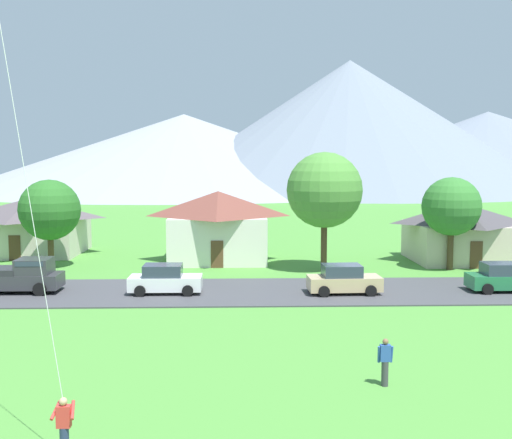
% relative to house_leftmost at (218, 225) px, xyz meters
% --- Properties ---
extents(road_strip, '(160.00, 7.71, 0.08)m').
position_rel_house_leftmost_xyz_m(road_strip, '(2.58, -11.37, -2.78)').
color(road_strip, '#424247').
rests_on(road_strip, ground).
extents(mountain_central_ridge, '(123.02, 123.02, 22.37)m').
position_rel_house_leftmost_xyz_m(mountain_central_ridge, '(76.43, 135.90, 8.36)').
color(mountain_central_ridge, slate).
rests_on(mountain_central_ridge, ground).
extents(mountain_east_ridge, '(104.53, 104.53, 33.86)m').
position_rel_house_leftmost_xyz_m(mountain_east_ridge, '(30.93, 114.91, 14.11)').
color(mountain_east_ridge, slate).
rests_on(mountain_east_ridge, ground).
extents(mountain_far_east_ridge, '(118.79, 118.79, 20.22)m').
position_rel_house_leftmost_xyz_m(mountain_far_east_ridge, '(-12.89, 120.24, 7.29)').
color(mountain_far_east_ridge, '#8E939E').
rests_on(mountain_far_east_ridge, ground).
extents(house_leftmost, '(7.93, 6.58, 5.44)m').
position_rel_house_leftmost_xyz_m(house_leftmost, '(0.00, 0.00, 0.00)').
color(house_leftmost, silver).
rests_on(house_leftmost, ground).
extents(house_left_center, '(7.77, 7.48, 4.56)m').
position_rel_house_leftmost_xyz_m(house_left_center, '(18.69, -0.47, -0.46)').
color(house_left_center, beige).
rests_on(house_left_center, ground).
extents(house_right_center, '(9.08, 7.96, 4.65)m').
position_rel_house_leftmost_xyz_m(house_right_center, '(-15.86, 4.33, -0.41)').
color(house_right_center, beige).
rests_on(house_right_center, ground).
extents(tree_left_of_center, '(4.40, 4.40, 6.43)m').
position_rel_house_leftmost_xyz_m(tree_left_of_center, '(-12.10, -2.55, 1.39)').
color(tree_left_of_center, '#4C3823').
rests_on(tree_left_of_center, ground).
extents(tree_center, '(4.16, 4.16, 6.63)m').
position_rel_house_leftmost_xyz_m(tree_center, '(16.68, -4.24, 1.70)').
color(tree_center, '#4C3823').
rests_on(tree_center, ground).
extents(tree_right_of_center, '(5.33, 5.33, 8.39)m').
position_rel_house_leftmost_xyz_m(tree_right_of_center, '(7.59, -4.41, 2.89)').
color(tree_right_of_center, '#4C3823').
rests_on(tree_right_of_center, ground).
extents(parked_car_green_mid_west, '(4.22, 2.12, 1.68)m').
position_rel_house_leftmost_xyz_m(parked_car_green_mid_west, '(17.23, -11.88, -1.95)').
color(parked_car_green_mid_west, '#237042').
rests_on(parked_car_green_mid_west, road_strip).
extents(parked_car_tan_mid_east, '(4.27, 2.22, 1.68)m').
position_rel_house_leftmost_xyz_m(parked_car_tan_mid_east, '(7.65, -12.18, -1.95)').
color(parked_car_tan_mid_east, tan).
rests_on(parked_car_tan_mid_east, road_strip).
extents(parked_car_white_east_end, '(4.20, 2.08, 1.68)m').
position_rel_house_leftmost_xyz_m(parked_car_white_east_end, '(-2.75, -11.82, -1.95)').
color(parked_car_white_east_end, white).
rests_on(parked_car_white_east_end, road_strip).
extents(pickup_truck_charcoal_east_side, '(5.20, 2.32, 1.99)m').
position_rel_house_leftmost_xyz_m(pickup_truck_charcoal_east_side, '(-11.37, -11.30, -1.76)').
color(pickup_truck_charcoal_east_side, '#333338').
rests_on(pickup_truck_charcoal_east_side, road_strip).
extents(watcher_person, '(0.56, 0.24, 1.68)m').
position_rel_house_leftmost_xyz_m(watcher_person, '(6.58, -26.72, -1.94)').
color(watcher_person, '#3D3D42').
rests_on(watcher_person, ground).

